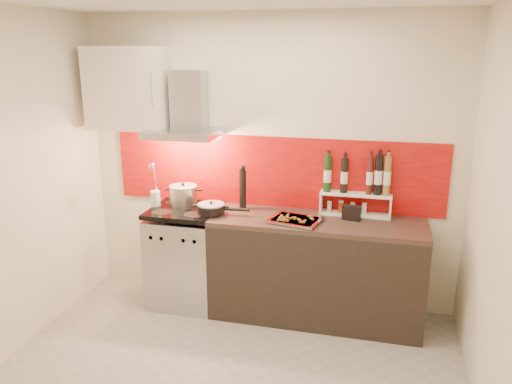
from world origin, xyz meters
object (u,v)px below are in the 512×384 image
(saute_pan, at_px, (212,208))
(baking_tray, at_px, (295,220))
(stock_pot, at_px, (183,195))
(range_stove, at_px, (186,257))
(pepper_mill, at_px, (243,188))
(counter, at_px, (316,269))

(saute_pan, xyz_separation_m, baking_tray, (0.73, -0.01, -0.04))
(stock_pot, xyz_separation_m, baking_tray, (1.06, -0.18, -0.09))
(stock_pot, bearing_deg, range_stove, -65.65)
(range_stove, xyz_separation_m, saute_pan, (0.29, -0.07, 0.51))
(stock_pot, distance_m, pepper_mill, 0.56)
(counter, distance_m, pepper_mill, 0.96)
(range_stove, bearing_deg, pepper_mill, 15.94)
(counter, xyz_separation_m, baking_tray, (-0.18, -0.09, 0.47))
(counter, relative_size, pepper_mill, 4.47)
(stock_pot, xyz_separation_m, saute_pan, (0.33, -0.16, -0.05))
(pepper_mill, distance_m, baking_tray, 0.59)
(counter, bearing_deg, baking_tray, -152.93)
(range_stove, distance_m, stock_pot, 0.57)
(pepper_mill, xyz_separation_m, baking_tray, (0.52, -0.23, -0.18))
(range_stove, height_order, baking_tray, baking_tray)
(pepper_mill, bearing_deg, range_stove, -164.06)
(range_stove, bearing_deg, baking_tray, -4.83)
(pepper_mill, bearing_deg, stock_pot, -174.19)
(pepper_mill, height_order, baking_tray, pepper_mill)
(stock_pot, bearing_deg, pepper_mill, 5.81)
(stock_pot, bearing_deg, baking_tray, -9.36)
(counter, height_order, pepper_mill, pepper_mill)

